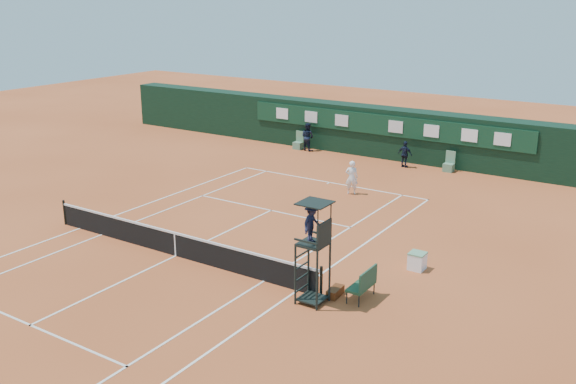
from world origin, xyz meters
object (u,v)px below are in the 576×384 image
object	(u,v)px
player_bench	(364,283)
player	(352,177)
tennis_net	(175,243)
cooler	(417,261)
umpire_chair	(313,231)

from	to	relation	value
player_bench	player	bearing A→B (deg)	119.70
tennis_net	cooler	size ratio (longest dim) A/B	20.00
tennis_net	player	world-z (taller)	player
player_bench	player	size ratio (longest dim) A/B	0.70
cooler	player	bearing A→B (deg)	132.50
umpire_chair	player	size ratio (longest dim) A/B	2.00
cooler	player	size ratio (longest dim) A/B	0.38
umpire_chair	player_bench	xyz separation A→B (m)	(1.31, 1.09, -1.86)
umpire_chair	player	bearing A→B (deg)	111.68
umpire_chair	cooler	size ratio (longest dim) A/B	5.30
umpire_chair	player	world-z (taller)	umpire_chair
tennis_net	umpire_chair	xyz separation A→B (m)	(6.33, -0.46, 1.95)
tennis_net	cooler	bearing A→B (deg)	25.27
cooler	player	world-z (taller)	player
umpire_chair	cooler	xyz separation A→B (m)	(1.84, 4.32, -2.13)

